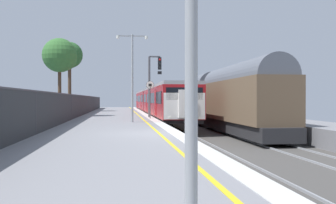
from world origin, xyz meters
TOP-DOWN VIEW (x-y plane):
  - ground at (2.64, 0.00)m, footprint 17.40×110.00m
  - commuter_train_at_platform at (2.10, 28.31)m, footprint 2.83×41.43m
  - freight_train_adjacent_track at (6.10, 15.85)m, footprint 2.60×28.12m
  - signal_gantry at (0.62, 14.64)m, footprint 1.10×0.24m
  - speed_limit_sign at (0.25, 12.49)m, footprint 0.59×0.08m
  - platform_lamp_mid at (-1.23, 8.05)m, footprint 2.00×0.20m
  - platform_back_fence at (-5.45, 0.00)m, footprint 0.07×99.00m
  - background_tree_left at (-7.04, 17.31)m, footprint 2.92×2.92m
  - background_tree_centre at (-7.99, 30.95)m, footprint 3.16×3.16m

SIDE VIEW (x-z plane):
  - ground at x=2.64m, z-range -1.21..0.00m
  - platform_back_fence at x=-5.45m, z-range 0.04..1.87m
  - commuter_train_at_platform at x=2.10m, z-range -0.64..3.17m
  - freight_train_adjacent_track at x=6.10m, z-range -0.77..4.06m
  - speed_limit_sign at x=0.25m, z-range 0.38..3.21m
  - signal_gantry at x=0.62m, z-range 0.62..5.60m
  - platform_lamp_mid at x=-1.23m, z-range 0.51..6.07m
  - background_tree_left at x=-7.04m, z-range 1.79..8.47m
  - background_tree_centre at x=-7.99m, z-range 2.45..10.84m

